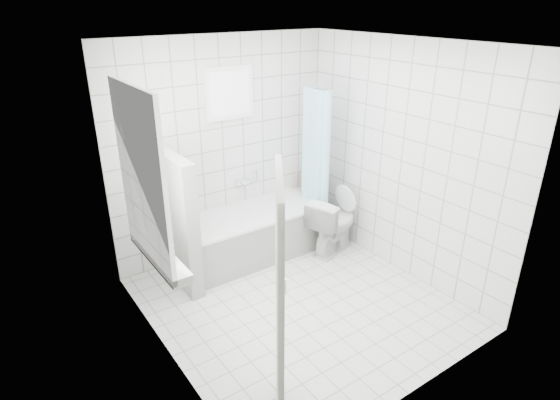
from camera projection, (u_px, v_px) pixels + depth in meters
ground at (298, 303)px, 4.92m from camera, size 3.00×3.00×0.00m
ceiling at (302, 43)px, 3.88m from camera, size 3.00×3.00×0.00m
wall_back at (223, 149)px, 5.52m from camera, size 2.80×0.02×2.60m
wall_front at (429, 254)px, 3.27m from camera, size 2.80×0.02×2.60m
wall_left at (157, 227)px, 3.66m from camera, size 0.02×3.00×2.60m
wall_right at (401, 161)px, 5.13m from camera, size 0.02×3.00×2.60m
window_left at (145, 178)px, 3.79m from camera, size 0.01×0.90×1.40m
window_back at (230, 93)px, 5.28m from camera, size 0.50×0.01×0.50m
window_sill at (160, 256)px, 4.11m from camera, size 0.18×1.02×0.08m
door at (280, 316)px, 3.11m from camera, size 0.47×0.69×2.00m
bathtub at (251, 234)px, 5.71m from camera, size 1.76×0.77×0.58m
partition_wall at (177, 221)px, 4.99m from camera, size 0.15×0.85×1.50m
tiled_ledge at (305, 208)px, 6.45m from camera, size 0.40×0.24×0.55m
toilet at (333, 224)px, 5.80m from camera, size 0.81×0.61×0.74m
curtain_rod at (309, 86)px, 5.44m from camera, size 0.02×0.80×0.02m
shower_curtain at (314, 162)px, 5.70m from camera, size 0.14×0.48×1.78m
tub_faucet at (243, 182)px, 5.79m from camera, size 0.18×0.06×0.06m
sill_bottles at (160, 241)px, 4.04m from camera, size 0.19×0.41×0.29m
ledge_bottles at (307, 182)px, 6.26m from camera, size 0.20×0.17×0.27m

